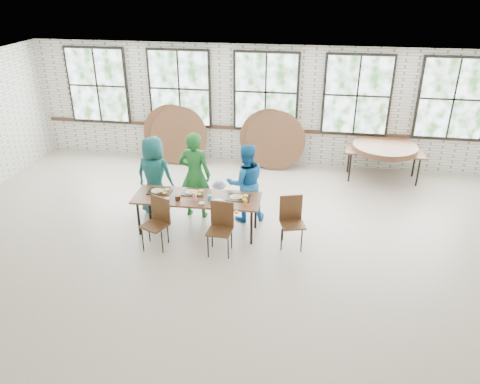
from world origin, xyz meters
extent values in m
plane|color=beige|center=(0.00, 0.00, 0.00)|extent=(12.00, 12.00, 0.00)
plane|color=white|center=(0.00, 0.00, 3.00)|extent=(12.00, 12.00, 0.00)
plane|color=silver|center=(0.00, 4.50, 1.50)|extent=(12.00, 0.00, 12.00)
cube|color=#422819|center=(0.00, 4.47, 0.90)|extent=(11.80, 0.05, 0.08)
cube|color=black|center=(-4.40, 4.44, 1.88)|extent=(1.62, 0.05, 1.97)
cube|color=white|center=(-4.40, 4.41, 1.88)|extent=(1.50, 0.01, 1.85)
cube|color=black|center=(-2.20, 4.44, 1.88)|extent=(1.62, 0.05, 1.97)
cube|color=white|center=(-2.20, 4.41, 1.88)|extent=(1.50, 0.01, 1.85)
cube|color=black|center=(0.00, 4.44, 1.88)|extent=(1.62, 0.05, 1.97)
cube|color=white|center=(0.00, 4.41, 1.88)|extent=(1.50, 0.01, 1.85)
cube|color=black|center=(2.20, 4.44, 1.88)|extent=(1.62, 0.05, 1.97)
cube|color=white|center=(2.20, 4.41, 1.88)|extent=(1.50, 0.01, 1.85)
cube|color=black|center=(4.40, 4.44, 1.88)|extent=(1.62, 0.05, 1.97)
cube|color=white|center=(4.40, 4.41, 1.88)|extent=(1.50, 0.01, 1.85)
cube|color=brown|center=(-0.87, 0.69, 0.72)|extent=(2.41, 0.84, 0.04)
cylinder|color=black|center=(-1.95, 0.39, 0.35)|extent=(0.05, 0.05, 0.70)
cylinder|color=black|center=(-1.95, 0.99, 0.35)|extent=(0.05, 0.05, 0.70)
cylinder|color=black|center=(0.21, 0.39, 0.35)|extent=(0.05, 0.05, 0.70)
cylinder|color=black|center=(0.21, 0.99, 0.35)|extent=(0.05, 0.05, 0.70)
cube|color=#4E301A|center=(-1.50, 0.01, 0.45)|extent=(0.55, 0.53, 0.03)
cube|color=#4E301A|center=(-1.42, 0.18, 0.70)|extent=(0.40, 0.20, 0.50)
cylinder|color=black|center=(-1.68, -0.16, 0.22)|extent=(0.02, 0.02, 0.44)
cylinder|color=black|center=(-1.68, 0.18, 0.22)|extent=(0.02, 0.02, 0.44)
cylinder|color=black|center=(-1.32, -0.16, 0.22)|extent=(0.02, 0.02, 0.44)
cylinder|color=black|center=(-1.32, 0.18, 0.22)|extent=(0.02, 0.02, 0.44)
cube|color=#4E301A|center=(-0.30, 0.00, 0.45)|extent=(0.44, 0.43, 0.03)
cube|color=#4E301A|center=(-0.29, 0.19, 0.70)|extent=(0.42, 0.06, 0.50)
cylinder|color=black|center=(-0.48, -0.17, 0.22)|extent=(0.02, 0.02, 0.44)
cylinder|color=black|center=(-0.48, 0.17, 0.22)|extent=(0.02, 0.02, 0.44)
cylinder|color=black|center=(-0.12, -0.17, 0.22)|extent=(0.02, 0.02, 0.44)
cylinder|color=black|center=(-0.12, 0.17, 0.22)|extent=(0.02, 0.02, 0.44)
cube|color=#4E301A|center=(0.96, 0.44, 0.45)|extent=(0.52, 0.50, 0.03)
cube|color=#4E301A|center=(0.90, 0.62, 0.70)|extent=(0.41, 0.15, 0.50)
cylinder|color=black|center=(0.78, 0.27, 0.22)|extent=(0.02, 0.02, 0.44)
cylinder|color=black|center=(0.78, 0.61, 0.22)|extent=(0.02, 0.02, 0.44)
cylinder|color=black|center=(1.14, 0.27, 0.22)|extent=(0.02, 0.02, 0.44)
cylinder|color=black|center=(1.14, 0.61, 0.22)|extent=(0.02, 0.02, 0.44)
imported|color=#175157|center=(-1.91, 1.34, 0.82)|extent=(0.88, 0.65, 1.65)
imported|color=#1C6A28|center=(-1.06, 1.34, 0.90)|extent=(0.69, 0.48, 1.79)
imported|color=#121339|center=(-0.58, 1.34, 0.40)|extent=(0.57, 0.40, 0.80)
imported|color=#1A6EB6|center=(-0.04, 1.34, 0.80)|extent=(0.94, 0.83, 1.60)
cube|color=brown|center=(2.92, 3.83, 0.72)|extent=(1.84, 0.84, 0.04)
cylinder|color=black|center=(2.14, 3.55, 0.35)|extent=(0.04, 0.04, 0.70)
cylinder|color=black|center=(2.14, 4.10, 0.35)|extent=(0.04, 0.04, 0.70)
cylinder|color=black|center=(3.70, 3.55, 0.35)|extent=(0.04, 0.04, 0.70)
cylinder|color=black|center=(3.70, 4.10, 0.35)|extent=(0.04, 0.04, 0.70)
cube|color=black|center=(-1.63, 0.79, 0.75)|extent=(0.44, 0.33, 0.02)
cube|color=black|center=(-0.97, 0.85, 0.75)|extent=(0.44, 0.33, 0.02)
cube|color=black|center=(-0.08, 0.77, 0.75)|extent=(0.44, 0.33, 0.02)
cylinder|color=black|center=(-1.20, 0.50, 0.79)|extent=(0.09, 0.09, 0.09)
cube|color=red|center=(-0.87, 0.55, 0.80)|extent=(0.06, 0.06, 0.11)
cylinder|color=#1887B6|center=(-0.61, 0.61, 0.79)|extent=(0.07, 0.07, 0.10)
cylinder|color=orange|center=(0.09, 0.49, 0.80)|extent=(0.07, 0.07, 0.11)
cylinder|color=white|center=(-0.40, 0.43, 0.79)|extent=(0.17, 0.17, 0.10)
ellipsoid|color=white|center=(-1.39, 0.48, 0.76)|extent=(0.11, 0.11, 0.05)
ellipsoid|color=white|center=(-0.71, 0.41, 0.76)|extent=(0.11, 0.11, 0.05)
cylinder|color=brown|center=(2.92, 3.83, 0.76)|extent=(1.50, 1.50, 0.04)
cylinder|color=brown|center=(2.92, 3.83, 0.80)|extent=(1.50, 1.50, 0.04)
cylinder|color=brown|center=(2.92, 3.83, 0.85)|extent=(1.50, 1.50, 0.04)
cylinder|color=brown|center=(-2.42, 4.23, 0.73)|extent=(1.50, 0.24, 1.49)
cylinder|color=brown|center=(-2.20, 4.13, 0.74)|extent=(1.50, 0.45, 1.46)
cylinder|color=brown|center=(0.13, 4.23, 0.73)|extent=(1.50, 0.33, 1.48)
cylinder|color=brown|center=(0.30, 4.13, 0.73)|extent=(1.50, 0.39, 1.47)
camera|label=1|loc=(1.18, -6.98, 4.65)|focal=35.00mm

